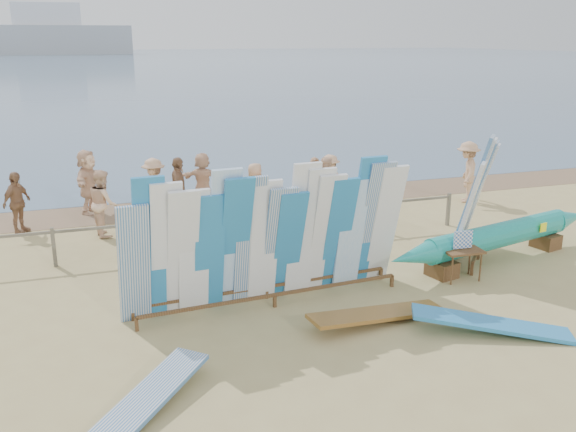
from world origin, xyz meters
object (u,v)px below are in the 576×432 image
object	(u,v)px
flat_board_c	(378,322)
beachgoer_9	(330,181)
outrigger_canoe	(499,237)
vendor_table	(461,263)
beachgoer_3	(154,189)
side_surfboard_rack	(472,203)
beachgoer_6	(255,190)
beachgoer_2	(103,203)
beachgoer_8	(327,187)
beach_chair_left	(234,225)
beachgoer_extra_0	(467,172)
beachgoer_7	(315,185)
beachgoer_11	(88,182)
flat_board_d	(490,333)
beachgoer_extra_1	(17,203)
beachgoer_4	(179,190)
beachgoer_5	(203,180)
stroller	(303,215)
beach_chair_right	(289,221)
flat_board_e	(140,416)
main_surfboard_rack	(271,241)

from	to	relation	value
flat_board_c	beachgoer_9	distance (m)	7.84
outrigger_canoe	vendor_table	distance (m)	1.59
beachgoer_3	beachgoer_9	distance (m)	5.13
outrigger_canoe	flat_board_c	bearing A→B (deg)	-167.24
side_surfboard_rack	outrigger_canoe	world-z (taller)	side_surfboard_rack
beachgoer_3	beachgoer_6	size ratio (longest dim) A/B	1.13
beachgoer_2	beachgoer_8	bearing A→B (deg)	-99.48
beach_chair_left	beachgoer_extra_0	bearing A→B (deg)	25.94
side_surfboard_rack	beachgoer_7	size ratio (longest dim) A/B	1.84
beach_chair_left	beachgoer_8	bearing A→B (deg)	35.19
flat_board_c	beachgoer_extra_0	xyz separation A→B (m)	(6.25, 6.74, 0.94)
beachgoer_11	beachgoer_extra_0	size ratio (longest dim) A/B	0.99
side_surfboard_rack	beach_chair_left	xyz separation A→B (m)	(-4.73, 3.42, -1.07)
beachgoer_3	flat_board_d	bearing A→B (deg)	24.08
beachgoer_8	beachgoer_extra_0	size ratio (longest dim) A/B	0.90
beachgoer_extra_1	beachgoer_2	xyz separation A→B (m)	(2.12, -0.89, 0.05)
beachgoer_3	beachgoer_6	distance (m)	2.80
beachgoer_4	beachgoer_9	distance (m)	4.54
vendor_table	beachgoer_5	xyz separation A→B (m)	(-4.09, 7.43, 0.46)
flat_board_c	beach_chair_left	distance (m)	5.94
side_surfboard_rack	beachgoer_6	bearing A→B (deg)	79.65
stroller	beachgoer_6	distance (m)	1.86
vendor_table	beachgoer_3	bearing A→B (deg)	133.02
beachgoer_extra_0	flat_board_c	bearing A→B (deg)	-10.75
side_surfboard_rack	stroller	distance (m)	4.46
side_surfboard_rack	beach_chair_right	distance (m)	4.75
side_surfboard_rack	beachgoer_extra_0	bearing A→B (deg)	8.95
stroller	beachgoer_3	bearing A→B (deg)	172.61
flat_board_e	beachgoer_9	distance (m)	11.12
beach_chair_right	beachgoer_4	distance (m)	3.15
main_surfboard_rack	beachgoer_3	size ratio (longest dim) A/B	3.23
stroller	beachgoer_3	xyz separation A→B (m)	(-3.60, 2.21, 0.47)
beachgoer_9	beachgoer_5	bearing A→B (deg)	-140.06
main_surfboard_rack	beachgoer_2	world-z (taller)	main_surfboard_rack
beachgoer_8	beachgoer_9	bearing A→B (deg)	59.85
beach_chair_left	beach_chair_right	xyz separation A→B (m)	(1.43, -0.17, 0.02)
flat_board_c	stroller	xyz separation A→B (m)	(0.52, 5.61, 0.39)
beachgoer_2	beachgoer_9	world-z (taller)	beachgoer_2
beachgoer_extra_1	flat_board_c	bearing A→B (deg)	-104.63
beachgoer_9	beachgoer_11	bearing A→B (deg)	-133.59
beachgoer_11	beachgoer_6	xyz separation A→B (m)	(4.48, -1.77, -0.17)
side_surfboard_rack	vendor_table	xyz separation A→B (m)	(-0.90, -1.07, -0.96)
beachgoer_5	beachgoer_4	size ratio (longest dim) A/B	0.90
beachgoer_extra_0	beachgoer_3	bearing A→B (deg)	-64.51
flat_board_d	beach_chair_left	size ratio (longest dim) A/B	3.14
beach_chair_left	beachgoer_6	world-z (taller)	beachgoer_6
main_surfboard_rack	beachgoer_8	size ratio (longest dim) A/B	3.30
beach_chair_left	beachgoer_6	xyz separation A→B (m)	(0.96, 1.44, 0.51)
flat_board_d	beachgoer_6	distance (m)	8.49
beachgoer_2	beachgoer_6	size ratio (longest dim) A/B	1.12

